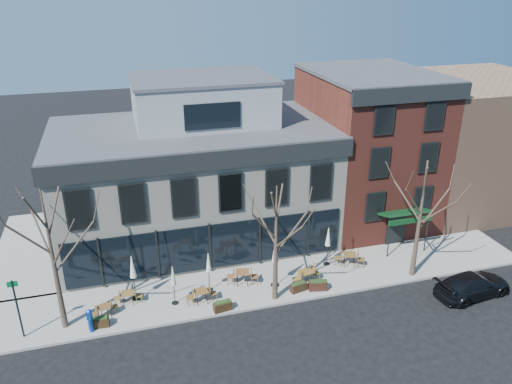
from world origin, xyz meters
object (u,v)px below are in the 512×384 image
object	(u,v)px
cafe_set_0	(104,310)
umbrella_0	(133,269)
parked_sedan	(473,285)
call_box	(90,320)

from	to	relation	value
cafe_set_0	umbrella_0	size ratio (longest dim) A/B	0.56
cafe_set_0	umbrella_0	distance (m)	2.62
parked_sedan	cafe_set_0	xyz separation A→B (m)	(-20.72, 3.69, -0.12)
cafe_set_0	umbrella_0	bearing A→B (deg)	34.18
parked_sedan	call_box	world-z (taller)	call_box
cafe_set_0	call_box	bearing A→B (deg)	-121.34
call_box	umbrella_0	bearing A→B (deg)	43.62
cafe_set_0	umbrella_0	xyz separation A→B (m)	(1.72, 1.17, 1.58)
umbrella_0	parked_sedan	bearing A→B (deg)	-14.35
parked_sedan	cafe_set_0	world-z (taller)	parked_sedan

